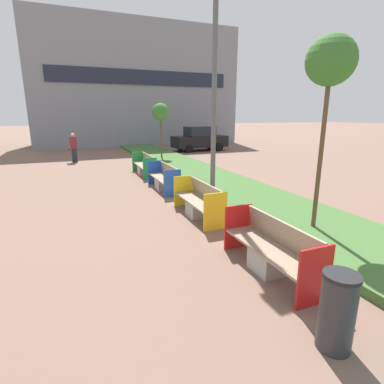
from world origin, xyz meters
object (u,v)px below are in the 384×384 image
bench_red_frame (271,252)px  bench_yellow_frame (199,203)px  bench_blue_frame (164,180)px  pedestrian_walking (74,147)px  sapling_tree_far (161,113)px  parked_car_distant (200,139)px  litter_bin (337,312)px  bench_green_frame (145,166)px  street_lamp_post (215,73)px  sapling_tree_near (331,64)px

bench_red_frame → bench_yellow_frame: 3.27m
bench_red_frame → bench_blue_frame: bearing=90.0°
bench_blue_frame → pedestrian_walking: size_ratio=1.31×
sapling_tree_far → pedestrian_walking: size_ratio=1.99×
bench_red_frame → parked_car_distant: (6.19, 17.56, 0.54)m
bench_blue_frame → litter_bin: litter_bin is taller
bench_yellow_frame → bench_green_frame: (0.00, 6.50, 0.01)m
bench_red_frame → parked_car_distant: 18.63m
bench_green_frame → parked_car_distant: 9.97m
bench_yellow_frame → street_lamp_post: (0.61, 0.41, 3.45)m
bench_red_frame → street_lamp_post: bearing=80.6°
bench_blue_frame → litter_bin: 8.42m
sapling_tree_near → litter_bin: bearing=-129.8°
bench_blue_frame → sapling_tree_far: size_ratio=0.66×
litter_bin → bench_green_frame: bearing=88.0°
bench_green_frame → pedestrian_walking: 6.07m
pedestrian_walking → parked_car_distant: 9.54m
street_lamp_post → pedestrian_walking: 12.26m
bench_yellow_frame → bench_blue_frame: size_ratio=1.00×
litter_bin → street_lamp_post: size_ratio=0.14×
sapling_tree_far → pedestrian_walking: bearing=167.7°
bench_blue_frame → pedestrian_walking: bearing=109.6°
bench_red_frame → sapling_tree_far: (2.04, 13.91, 2.50)m
sapling_tree_far → street_lamp_post: bearing=-98.0°
parked_car_distant → sapling_tree_far: bearing=-142.5°
bench_yellow_frame → bench_green_frame: 6.50m
sapling_tree_near → sapling_tree_far: 12.84m
sapling_tree_far → parked_car_distant: bearing=41.3°
bench_yellow_frame → pedestrian_walking: (-3.00, 11.75, 0.50)m
street_lamp_post → sapling_tree_near: 2.94m
bench_yellow_frame → litter_bin: 5.11m
bench_green_frame → parked_car_distant: (6.19, 7.80, 0.54)m
bench_blue_frame → sapling_tree_far: (2.04, 7.33, 2.50)m
litter_bin → sapling_tree_far: (2.45, 15.74, 2.37)m
street_lamp_post → pedestrian_walking: (-3.61, 11.34, -2.95)m
bench_red_frame → pedestrian_walking: (-3.00, 15.02, 0.50)m
street_lamp_post → sapling_tree_near: size_ratio=1.58×
street_lamp_post → sapling_tree_far: bearing=82.0°
sapling_tree_near → parked_car_distant: sapling_tree_near is taller
bench_green_frame → street_lamp_post: 7.02m
litter_bin → sapling_tree_near: (2.45, 2.94, 3.29)m
sapling_tree_far → parked_car_distant: (4.15, 3.65, -1.96)m
bench_blue_frame → parked_car_distant: size_ratio=0.52×
bench_blue_frame → pedestrian_walking: pedestrian_walking is taller
litter_bin → pedestrian_walking: pedestrian_walking is taller
bench_red_frame → bench_blue_frame: (0.00, 6.58, 0.00)m
parked_car_distant → pedestrian_walking: bearing=-168.4°
bench_blue_frame → pedestrian_walking: 8.97m
bench_yellow_frame → pedestrian_walking: size_ratio=1.31×
bench_red_frame → parked_car_distant: parked_car_distant is taller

